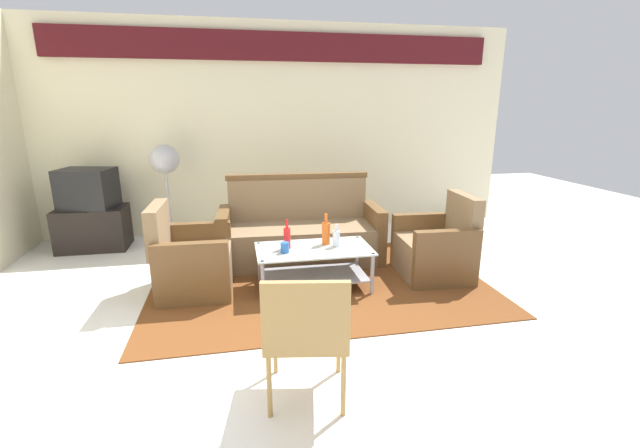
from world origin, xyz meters
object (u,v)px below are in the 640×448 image
(television, at_px, (88,189))
(pedestal_fan, at_px, (165,165))
(armchair_left, at_px, (192,263))
(coffee_table, at_px, (314,262))
(bottle_red, at_px, (287,237))
(bottle_orange, at_px, (326,233))
(armchair_right, at_px, (436,249))
(bottle_clear, at_px, (336,238))
(tv_stand, at_px, (93,228))
(couch, at_px, (301,234))
(cup, at_px, (285,247))
(wicker_chair, at_px, (306,329))

(television, height_order, pedestal_fan, pedestal_fan)
(armchair_left, xyz_separation_m, coffee_table, (1.15, -0.16, -0.02))
(bottle_red, bearing_deg, bottle_orange, 7.91)
(armchair_right, bearing_deg, television, 69.22)
(armchair_right, relative_size, bottle_clear, 3.79)
(armchair_left, xyz_separation_m, bottle_red, (0.90, -0.11, 0.23))
(tv_stand, bearing_deg, coffee_table, -34.90)
(bottle_red, bearing_deg, armchair_left, 173.03)
(couch, relative_size, cup, 18.30)
(coffee_table, bearing_deg, cup, -165.32)
(couch, relative_size, bottle_clear, 8.16)
(cup, xyz_separation_m, tv_stand, (-2.18, 1.79, -0.20))
(pedestal_fan, relative_size, wicker_chair, 1.51)
(television, xyz_separation_m, wicker_chair, (2.12, -3.37, -0.27))
(couch, relative_size, television, 2.69)
(coffee_table, relative_size, bottle_orange, 3.57)
(armchair_right, xyz_separation_m, tv_stand, (-3.77, 1.65, -0.03))
(couch, distance_m, bottle_clear, 0.83)
(armchair_right, height_order, bottle_clear, armchair_right)
(bottle_red, relative_size, pedestal_fan, 0.22)
(couch, relative_size, armchair_right, 2.15)
(coffee_table, xyz_separation_m, pedestal_fan, (-1.55, 1.77, 0.74))
(bottle_clear, relative_size, pedestal_fan, 0.18)
(cup, distance_m, pedestal_fan, 2.31)
(armchair_left, bearing_deg, coffee_table, 83.86)
(coffee_table, height_order, bottle_red, bottle_red)
(couch, bearing_deg, armchair_left, 31.54)
(bottle_clear, height_order, cup, bottle_clear)
(coffee_table, relative_size, wicker_chair, 1.31)
(pedestal_fan, height_order, wicker_chair, pedestal_fan)
(armchair_left, xyz_separation_m, bottle_clear, (1.38, -0.15, 0.21))
(armchair_left, distance_m, cup, 0.91)
(tv_stand, bearing_deg, cup, -39.48)
(armchair_right, distance_m, bottle_orange, 1.19)
(armchair_left, height_order, pedestal_fan, pedestal_fan)
(armchair_right, xyz_separation_m, television, (-3.77, 1.65, 0.47))
(armchair_left, bearing_deg, pedestal_fan, -164.48)
(armchair_left, height_order, bottle_red, armchair_left)
(couch, xyz_separation_m, bottle_orange, (0.15, -0.69, 0.21))
(coffee_table, bearing_deg, wicker_chair, -101.92)
(tv_stand, relative_size, pedestal_fan, 0.63)
(armchair_left, distance_m, television, 2.10)
(cup, relative_size, wicker_chair, 0.12)
(bottle_clear, bearing_deg, armchair_left, 173.97)
(cup, height_order, television, television)
(tv_stand, relative_size, wicker_chair, 0.95)
(bottle_orange, distance_m, bottle_clear, 0.13)
(armchair_right, distance_m, tv_stand, 4.12)
(bottle_clear, xyz_separation_m, wicker_chair, (-0.57, -1.66, -0.00))
(cup, xyz_separation_m, wicker_chair, (-0.06, -1.57, 0.03))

